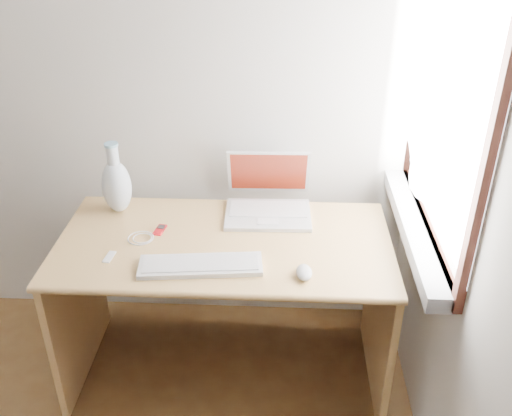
{
  "coord_description": "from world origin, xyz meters",
  "views": [
    {
      "loc": [
        1.17,
        -0.62,
        1.96
      ],
      "look_at": [
        1.07,
        1.35,
        0.83
      ],
      "focal_mm": 40.0,
      "sensor_mm": 36.0,
      "label": 1
    }
  ],
  "objects_px": {
    "laptop": "(269,200)",
    "external_keyboard": "(201,265)",
    "vase": "(117,184)",
    "desk": "(227,270)"
  },
  "relations": [
    {
      "from": "laptop",
      "to": "external_keyboard",
      "type": "xyz_separation_m",
      "value": [
        -0.24,
        -0.43,
        -0.04
      ]
    },
    {
      "from": "laptop",
      "to": "external_keyboard",
      "type": "relative_size",
      "value": 0.79
    },
    {
      "from": "laptop",
      "to": "vase",
      "type": "bearing_deg",
      "value": -178.96
    },
    {
      "from": "laptop",
      "to": "external_keyboard",
      "type": "bearing_deg",
      "value": -120.27
    },
    {
      "from": "external_keyboard",
      "to": "vase",
      "type": "distance_m",
      "value": 0.59
    },
    {
      "from": "desk",
      "to": "vase",
      "type": "height_order",
      "value": "vase"
    },
    {
      "from": "external_keyboard",
      "to": "vase",
      "type": "height_order",
      "value": "vase"
    },
    {
      "from": "desk",
      "to": "external_keyboard",
      "type": "bearing_deg",
      "value": -104.33
    },
    {
      "from": "laptop",
      "to": "vase",
      "type": "distance_m",
      "value": 0.65
    },
    {
      "from": "laptop",
      "to": "external_keyboard",
      "type": "height_order",
      "value": "laptop"
    }
  ]
}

